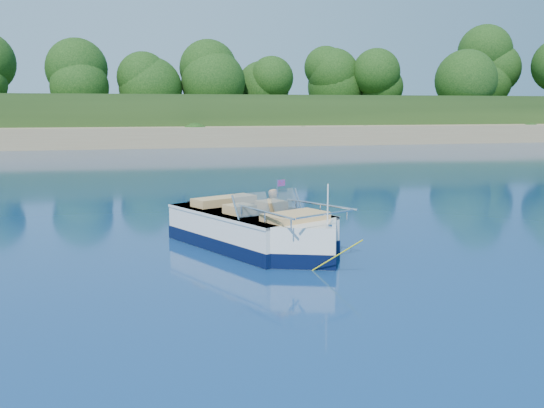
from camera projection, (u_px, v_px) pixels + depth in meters
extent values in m
plane|color=#0B254E|center=(363.00, 258.00, 11.98)|extent=(160.00, 160.00, 0.00)
cube|color=#947B56|center=(178.00, 139.00, 48.29)|extent=(170.00, 8.00, 2.00)
cube|color=#1E3816|center=(157.00, 124.00, 74.06)|extent=(170.00, 56.00, 6.00)
cylinder|color=#301F10|center=(173.00, 104.00, 51.68)|extent=(0.44, 0.44, 3.60)
sphere|color=black|center=(172.00, 63.00, 51.14)|extent=(5.94, 5.94, 5.94)
cylinder|color=#301F10|center=(398.00, 109.00, 54.69)|extent=(0.44, 0.44, 2.60)
sphere|color=black|center=(399.00, 82.00, 54.30)|extent=(4.29, 4.29, 4.29)
cube|color=white|center=(249.00, 233.00, 13.00)|extent=(3.19, 4.02, 0.99)
cube|color=white|center=(301.00, 247.00, 11.71)|extent=(1.71, 1.71, 0.99)
cube|color=black|center=(249.00, 239.00, 13.03)|extent=(3.23, 4.06, 0.28)
cube|color=black|center=(301.00, 253.00, 11.73)|extent=(1.74, 1.74, 0.28)
cube|color=tan|center=(241.00, 218.00, 13.18)|extent=(2.41, 2.89, 0.09)
cube|color=white|center=(249.00, 211.00, 12.93)|extent=(3.23, 4.03, 0.06)
cube|color=black|center=(201.00, 218.00, 14.50)|extent=(0.61, 0.51, 0.85)
cube|color=#8C9EA5|center=(252.00, 205.00, 12.12)|extent=(0.77, 0.45, 0.46)
cube|color=#8C9EA5|center=(284.00, 201.00, 12.64)|extent=(0.75, 0.60, 0.46)
cube|color=tan|center=(240.00, 214.00, 12.48)|extent=(0.69, 0.69, 0.38)
cube|color=tan|center=(271.00, 209.00, 13.01)|extent=(0.69, 0.69, 0.38)
cube|color=tan|center=(224.00, 205.00, 13.65)|extent=(1.55, 1.08, 0.36)
cube|color=tan|center=(295.00, 221.00, 11.77)|extent=(1.42, 1.16, 0.32)
cylinder|color=white|center=(328.00, 206.00, 11.02)|extent=(0.03, 0.03, 0.80)
cube|color=red|center=(281.00, 183.00, 12.53)|extent=(0.19, 0.10, 0.13)
cube|color=silver|center=(329.00, 226.00, 11.04)|extent=(0.11, 0.09, 0.05)
cylinder|color=yellow|center=(336.00, 256.00, 10.78)|extent=(0.73, 0.74, 0.72)
torus|color=#EBA50A|center=(277.00, 223.00, 15.08)|extent=(1.90, 1.90, 0.39)
torus|color=#AD0818|center=(277.00, 222.00, 15.07)|extent=(1.56, 1.56, 0.13)
imported|color=tan|center=(271.00, 227.00, 15.12)|extent=(0.62, 0.79, 1.42)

